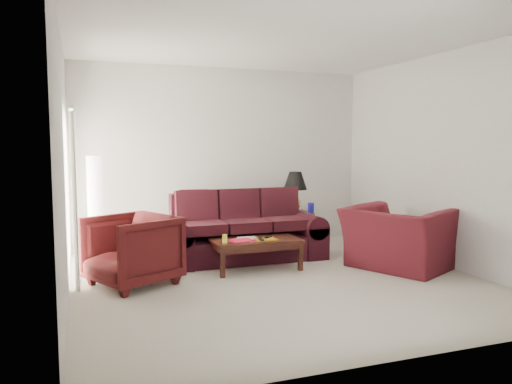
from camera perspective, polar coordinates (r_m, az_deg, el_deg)
floor at (r=6.43m, az=2.59°, el=-10.06°), size 5.00×5.00×0.00m
blinds at (r=7.06m, az=-20.14°, el=-0.06°), size 0.10×2.00×2.16m
sofa at (r=7.46m, az=-1.48°, el=-4.03°), size 2.43×1.12×0.98m
throw_pillow at (r=8.06m, az=-7.10°, el=-1.37°), size 0.49×0.30×0.47m
end_table at (r=8.56m, az=4.35°, el=-4.17°), size 0.55×0.55×0.57m
table_lamp at (r=8.55m, az=4.51°, el=0.05°), size 0.43×0.43×0.68m
clock at (r=8.24m, az=3.43°, el=-2.09°), size 0.13×0.07×0.12m
blue_canister at (r=8.42m, az=6.30°, el=-1.81°), size 0.12×0.12×0.17m
picture_frame at (r=8.60m, az=3.14°, el=-1.62°), size 0.17×0.19×0.06m
floor_lamp at (r=7.80m, az=-17.91°, el=-1.66°), size 0.32×0.32×1.57m
armchair_left at (r=6.31m, az=-14.02°, el=-6.47°), size 1.27×1.26×0.87m
armchair_right at (r=7.21m, az=15.93°, el=-5.09°), size 1.60×1.68×0.85m
coffee_table at (r=6.90m, az=0.02°, el=-7.15°), size 1.32×0.88×0.42m
magazine_red at (r=6.74m, az=-1.67°, el=-5.56°), size 0.32×0.26×0.02m
magazine_white at (r=6.90m, az=-1.01°, el=-5.30°), size 0.27×0.21×0.01m
magazine_orange at (r=6.82m, az=1.05°, el=-5.43°), size 0.30×0.23×0.02m
remote_a at (r=6.72m, az=0.56°, el=-5.42°), size 0.06×0.17×0.02m
remote_b at (r=6.90m, az=1.42°, el=-5.13°), size 0.15×0.15×0.02m
yellow_glass at (r=6.62m, az=-3.60°, el=-5.34°), size 0.09×0.09×0.11m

